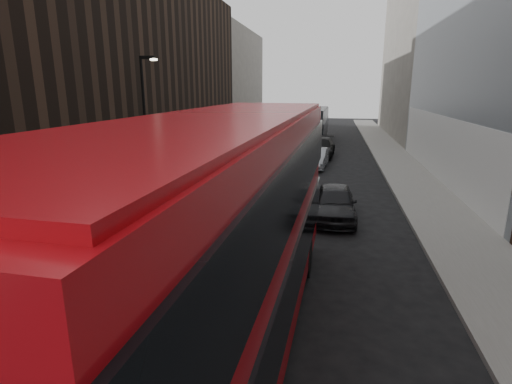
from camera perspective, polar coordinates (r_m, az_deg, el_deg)
The scene contains 12 objects.
sidewalk_right at distance 30.25m, azimuth 19.77°, elevation 3.73°, with size 3.00×80.00×0.15m, color slate.
sidewalk_left at distance 31.77m, azimuth -9.11°, elevation 4.91°, with size 2.00×80.00×0.15m, color slate.
building_modern_block at distance 27.22m, azimuth 31.97°, elevation 22.19°, with size 5.03×22.00×20.00m.
building_victorian at distance 49.34m, azimuth 22.15°, elevation 18.66°, with size 6.50×24.00×21.00m.
building_left_mid at distance 37.29m, azimuth -12.12°, elevation 16.89°, with size 5.00×24.00×14.00m, color black.
building_left_far at distance 58.20m, azimuth -3.39°, elevation 15.79°, with size 5.00×20.00×13.00m, color slate.
street_lamp at distance 25.00m, azimuth -15.52°, elevation 11.43°, with size 1.06×0.22×7.00m.
red_bus at distance 7.79m, azimuth -4.48°, elevation -5.32°, with size 3.23×12.27×4.91m.
grey_bus at distance 42.48m, azimuth 8.35°, elevation 9.69°, with size 2.72×10.35×3.32m.
car_a at distance 17.06m, azimuth 11.20°, elevation -1.46°, with size 1.70×4.22×1.44m, color black.
car_b at distance 27.87m, azimuth 8.53°, elevation 4.82°, with size 1.43×4.10×1.35m, color #989BA0.
car_c at distance 32.39m, azimuth 9.21°, elevation 6.30°, with size 2.11×5.19×1.51m, color black.
Camera 1 is at (2.80, -4.40, 5.39)m, focal length 28.00 mm.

